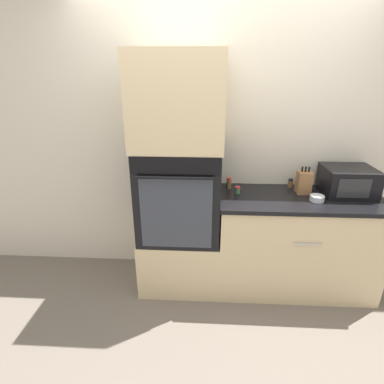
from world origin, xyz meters
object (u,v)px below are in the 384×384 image
(condiment_jar_near, at_px, (290,183))
(condiment_jar_mid, at_px, (229,183))
(microwave, at_px, (348,181))
(bowl, at_px, (317,198))
(knife_block, at_px, (304,182))
(condiment_jar_back, at_px, (237,190))
(wall_oven, at_px, (179,193))
(condiment_jar_far, at_px, (308,184))

(condiment_jar_near, xyz_separation_m, condiment_jar_mid, (-0.57, -0.06, 0.01))
(microwave, height_order, bowl, microwave)
(knife_block, relative_size, condiment_jar_near, 2.98)
(microwave, relative_size, knife_block, 1.73)
(bowl, height_order, condiment_jar_back, condiment_jar_back)
(condiment_jar_mid, height_order, condiment_jar_back, condiment_jar_mid)
(condiment_jar_mid, bearing_deg, bowl, -19.45)
(condiment_jar_near, xyz_separation_m, condiment_jar_back, (-0.50, -0.18, -0.01))
(wall_oven, distance_m, knife_block, 1.09)
(wall_oven, height_order, condiment_jar_far, wall_oven)
(knife_block, distance_m, condiment_jar_near, 0.17)
(condiment_jar_mid, distance_m, condiment_jar_far, 0.73)
(wall_oven, bearing_deg, microwave, 3.80)
(knife_block, height_order, condiment_jar_near, knife_block)
(bowl, relative_size, condiment_jar_near, 1.44)
(knife_block, relative_size, condiment_jar_back, 3.83)
(microwave, bearing_deg, bowl, -150.20)
(condiment_jar_near, xyz_separation_m, condiment_jar_far, (0.16, -0.01, -0.00))
(wall_oven, bearing_deg, condiment_jar_back, 6.10)
(wall_oven, bearing_deg, condiment_jar_near, 13.27)
(wall_oven, height_order, condiment_jar_mid, wall_oven)
(condiment_jar_near, bearing_deg, condiment_jar_mid, -173.69)
(bowl, relative_size, condiment_jar_far, 1.57)
(microwave, relative_size, condiment_jar_mid, 4.08)
(wall_oven, relative_size, condiment_jar_near, 9.98)
(condiment_jar_near, distance_m, condiment_jar_far, 0.16)
(condiment_jar_back, bearing_deg, condiment_jar_mid, 119.10)
(microwave, xyz_separation_m, bowl, (-0.30, -0.17, -0.10))
(condiment_jar_far, relative_size, condiment_jar_back, 1.18)
(condiment_jar_near, bearing_deg, wall_oven, -166.73)
(bowl, relative_size, condiment_jar_mid, 1.14)
(condiment_jar_back, bearing_deg, bowl, -11.45)
(knife_block, bearing_deg, condiment_jar_near, 118.19)
(wall_oven, distance_m, microwave, 1.45)
(microwave, height_order, condiment_jar_back, microwave)
(condiment_jar_mid, height_order, condiment_jar_far, condiment_jar_mid)
(wall_oven, bearing_deg, condiment_jar_far, 11.26)
(knife_block, relative_size, condiment_jar_far, 3.25)
(bowl, bearing_deg, wall_oven, 176.20)
(wall_oven, bearing_deg, bowl, -3.80)
(bowl, bearing_deg, condiment_jar_mid, 160.55)
(bowl, distance_m, condiment_jar_mid, 0.75)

